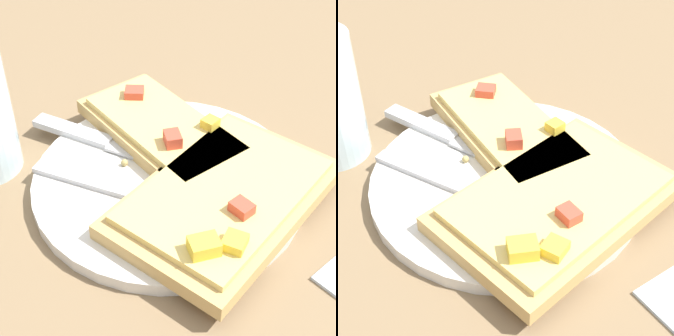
{
  "view_description": "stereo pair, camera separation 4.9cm",
  "coord_description": "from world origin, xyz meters",
  "views": [
    {
      "loc": [
        0.24,
        0.28,
        0.34
      ],
      "look_at": [
        0.0,
        0.0,
        0.02
      ],
      "focal_mm": 60.0,
      "sensor_mm": 36.0,
      "label": 1
    },
    {
      "loc": [
        0.21,
        0.31,
        0.34
      ],
      "look_at": [
        0.0,
        0.0,
        0.02
      ],
      "focal_mm": 60.0,
      "sensor_mm": 36.0,
      "label": 2
    }
  ],
  "objects": [
    {
      "name": "crumb_scatter",
      "position": [
        0.02,
        0.01,
        0.02
      ],
      "size": [
        0.07,
        0.11,
        0.01
      ],
      "color": "tan",
      "rests_on": "plate"
    },
    {
      "name": "knife",
      "position": [
        0.01,
        -0.06,
        0.01
      ],
      "size": [
        0.1,
        0.21,
        0.01
      ],
      "rotation": [
        0.0,
        0.0,
        8.23
      ],
      "color": "#B7B7BC",
      "rests_on": "plate"
    },
    {
      "name": "plate",
      "position": [
        0.0,
        0.0,
        0.01
      ],
      "size": [
        0.24,
        0.24,
        0.01
      ],
      "color": "silver",
      "rests_on": "ground"
    },
    {
      "name": "pizza_slice_main",
      "position": [
        -0.01,
        0.06,
        0.02
      ],
      "size": [
        0.21,
        0.15,
        0.03
      ],
      "rotation": [
        0.0,
        0.0,
        0.18
      ],
      "color": "tan",
      "rests_on": "plate"
    },
    {
      "name": "fork",
      "position": [
        0.03,
        0.01,
        0.01
      ],
      "size": [
        0.1,
        0.19,
        0.01
      ],
      "rotation": [
        0.0,
        0.0,
        8.31
      ],
      "color": "#B7B7BC",
      "rests_on": "plate"
    },
    {
      "name": "ground_plane",
      "position": [
        0.0,
        0.0,
        0.0
      ],
      "size": [
        4.0,
        4.0,
        0.0
      ],
      "primitive_type": "plane",
      "color": "#7F6647"
    },
    {
      "name": "pizza_slice_corner",
      "position": [
        -0.03,
        -0.04,
        0.02
      ],
      "size": [
        0.1,
        0.18,
        0.03
      ],
      "rotation": [
        0.0,
        0.0,
        1.5
      ],
      "color": "tan",
      "rests_on": "plate"
    }
  ]
}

